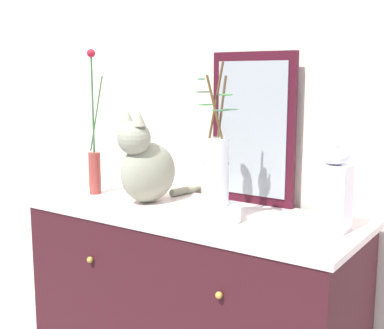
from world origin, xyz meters
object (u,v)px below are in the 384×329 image
(bowl_porcelain, at_px, (216,213))
(sideboard, at_px, (192,309))
(vase_slim_green, at_px, (95,160))
(jar_lidded_porcelain, at_px, (334,191))
(vase_glass_clear, at_px, (216,166))
(mirror_leaning, at_px, (253,129))
(cat_sitting, at_px, (146,165))

(bowl_porcelain, bearing_deg, sideboard, 155.47)
(sideboard, bearing_deg, vase_slim_green, 179.68)
(bowl_porcelain, relative_size, jar_lidded_porcelain, 0.59)
(vase_glass_clear, relative_size, jar_lidded_porcelain, 1.66)
(sideboard, xyz_separation_m, jar_lidded_porcelain, (0.54, 0.05, 0.54))
(vase_glass_clear, bearing_deg, mirror_leaning, 93.80)
(vase_slim_green, bearing_deg, jar_lidded_porcelain, 2.33)
(mirror_leaning, height_order, cat_sitting, mirror_leaning)
(mirror_leaning, bearing_deg, vase_slim_green, -160.00)
(mirror_leaning, height_order, vase_slim_green, vase_slim_green)
(vase_slim_green, relative_size, vase_glass_clear, 1.24)
(jar_lidded_porcelain, bearing_deg, bowl_porcelain, -163.39)
(mirror_leaning, relative_size, vase_slim_green, 0.97)
(vase_slim_green, height_order, vase_glass_clear, vase_slim_green)
(sideboard, distance_m, cat_sitting, 0.60)
(cat_sitting, xyz_separation_m, vase_slim_green, (-0.29, -0.00, -0.00))
(sideboard, relative_size, vase_glass_clear, 2.59)
(sideboard, height_order, cat_sitting, cat_sitting)
(bowl_porcelain, bearing_deg, cat_sitting, 169.21)
(jar_lidded_porcelain, bearing_deg, vase_glass_clear, -163.54)
(mirror_leaning, xyz_separation_m, cat_sitting, (-0.36, -0.24, -0.15))
(sideboard, height_order, mirror_leaning, mirror_leaning)
(sideboard, bearing_deg, bowl_porcelain, -24.53)
(sideboard, relative_size, jar_lidded_porcelain, 4.30)
(vase_slim_green, distance_m, vase_glass_clear, 0.67)
(vase_slim_green, xyz_separation_m, vase_glass_clear, (0.67, -0.07, 0.05))
(vase_slim_green, height_order, bowl_porcelain, vase_slim_green)
(cat_sitting, xyz_separation_m, jar_lidded_porcelain, (0.77, 0.04, -0.02))
(mirror_leaning, distance_m, bowl_porcelain, 0.41)
(mirror_leaning, bearing_deg, vase_glass_clear, -86.20)
(mirror_leaning, xyz_separation_m, vase_glass_clear, (0.02, -0.31, -0.10))
(sideboard, relative_size, cat_sitting, 2.83)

